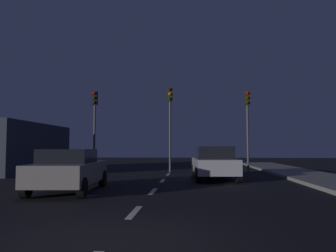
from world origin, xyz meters
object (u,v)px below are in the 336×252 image
at_px(traffic_signal_right, 247,115).
at_px(car_adjacent_lane, 69,170).
at_px(traffic_signal_center, 170,113).
at_px(traffic_signal_left, 95,115).
at_px(car_stopped_ahead, 214,163).

bearing_deg(traffic_signal_right, car_adjacent_lane, -129.53).
bearing_deg(car_adjacent_lane, traffic_signal_center, 72.76).
distance_m(traffic_signal_left, car_adjacent_lane, 10.10).
xyz_separation_m(traffic_signal_right, car_stopped_ahead, (-2.42, -4.57, -2.77)).
bearing_deg(car_stopped_ahead, car_adjacent_lane, -137.73).
height_order(traffic_signal_right, car_adjacent_lane, traffic_signal_right).
xyz_separation_m(traffic_signal_right, car_adjacent_lane, (-7.82, -9.48, -2.81)).
relative_size(traffic_signal_left, car_stopped_ahead, 1.17).
xyz_separation_m(traffic_signal_center, traffic_signal_right, (4.88, -0.00, -0.19)).
xyz_separation_m(car_stopped_ahead, car_adjacent_lane, (-5.40, -4.91, -0.04)).
relative_size(traffic_signal_right, car_stopped_ahead, 1.15).
xyz_separation_m(traffic_signal_center, car_adjacent_lane, (-2.94, -9.48, -3.00)).
distance_m(traffic_signal_center, traffic_signal_right, 4.88).
height_order(traffic_signal_right, car_stopped_ahead, traffic_signal_right).
xyz_separation_m(traffic_signal_left, car_adjacent_lane, (1.97, -9.48, -2.88)).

